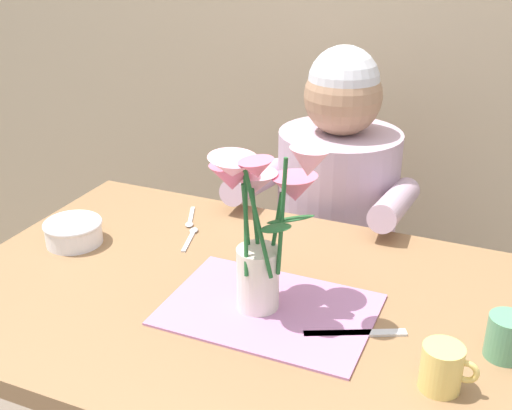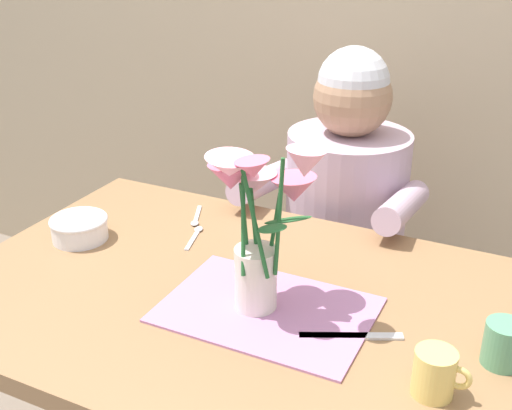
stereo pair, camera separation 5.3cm
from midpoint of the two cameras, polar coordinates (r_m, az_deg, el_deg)
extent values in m
cube|color=olive|center=(1.33, -2.70, -8.57)|extent=(1.20, 0.80, 0.04)
cylinder|color=olive|center=(2.02, -12.24, -9.02)|extent=(0.06, 0.06, 0.70)
cylinder|color=olive|center=(1.73, 20.05, -16.61)|extent=(0.06, 0.06, 0.70)
cylinder|color=#4C4C56|center=(2.10, 5.73, -12.08)|extent=(0.30, 0.30, 0.40)
cylinder|color=#BC9EB2|center=(1.87, 6.30, -0.91)|extent=(0.34, 0.34, 0.50)
sphere|color=#A37A5B|center=(1.75, 6.83, 9.52)|extent=(0.21, 0.21, 0.21)
sphere|color=silver|center=(1.74, 6.90, 10.80)|extent=(0.19, 0.19, 0.19)
cylinder|color=#BC9EB2|center=(1.75, -0.82, 2.17)|extent=(0.07, 0.33, 0.12)
cylinder|color=#BC9EB2|center=(1.65, 11.33, 0.14)|extent=(0.07, 0.33, 0.12)
cube|color=#B275A3|center=(1.27, -0.04, -9.24)|extent=(0.40, 0.28, 0.00)
cylinder|color=silver|center=(1.24, -1.08, -6.59)|extent=(0.08, 0.08, 0.13)
cylinder|color=#23602D|center=(1.16, 0.99, -1.17)|extent=(0.02, 0.02, 0.23)
cone|color=pink|center=(1.09, 3.31, 3.77)|extent=(0.10, 0.10, 0.05)
sphere|color=#E5D14C|center=(1.09, 3.32, 4.01)|extent=(0.02, 0.02, 0.02)
cylinder|color=#23602D|center=(1.21, 0.54, -2.09)|extent=(0.02, 0.03, 0.14)
cone|color=#DB6684|center=(1.20, 2.19, 1.44)|extent=(0.10, 0.10, 0.05)
sphere|color=#E5D14C|center=(1.20, 2.19, 1.66)|extent=(0.02, 0.02, 0.02)
cylinder|color=#23602D|center=(1.22, -1.27, -1.84)|extent=(0.03, 0.02, 0.15)
cone|color=pink|center=(1.21, -1.47, 1.93)|extent=(0.13, 0.13, 0.05)
sphere|color=#E5D14C|center=(1.21, -1.47, 2.14)|extent=(0.02, 0.02, 0.02)
cylinder|color=#23602D|center=(1.20, -2.12, -1.66)|extent=(0.01, 0.03, 0.17)
cone|color=#DB6684|center=(1.18, -3.20, 2.37)|extent=(0.10, 0.11, 0.05)
sphere|color=#E5D14C|center=(1.18, -3.20, 2.60)|extent=(0.02, 0.02, 0.02)
cylinder|color=#23602D|center=(1.17, -2.22, -1.30)|extent=(0.03, 0.06, 0.21)
cone|color=pink|center=(1.12, -3.46, 3.36)|extent=(0.13, 0.12, 0.04)
sphere|color=#E5D14C|center=(1.12, -3.47, 3.60)|extent=(0.02, 0.02, 0.02)
cylinder|color=#23602D|center=(1.16, -1.20, -1.43)|extent=(0.07, 0.03, 0.21)
cone|color=#DB6684|center=(1.09, -1.32, 3.21)|extent=(0.08, 0.08, 0.04)
sphere|color=#E5D14C|center=(1.09, -1.33, 3.45)|extent=(0.02, 0.02, 0.02)
ellipsoid|color=#23602D|center=(1.13, 0.39, -2.07)|extent=(0.09, 0.08, 0.05)
ellipsoid|color=#23602D|center=(1.17, 1.76, -1.29)|extent=(0.09, 0.06, 0.04)
cylinder|color=white|center=(1.57, -16.78, -2.41)|extent=(0.13, 0.13, 0.05)
torus|color=white|center=(1.56, -16.89, -1.59)|extent=(0.14, 0.14, 0.01)
cube|color=silver|center=(1.21, 7.50, -11.23)|extent=(0.18, 0.10, 0.00)
cylinder|color=#E5C666|center=(1.10, 14.72, -13.78)|extent=(0.07, 0.07, 0.08)
torus|color=#E5C666|center=(1.09, 16.75, -13.98)|extent=(0.04, 0.01, 0.04)
cylinder|color=#569970|center=(1.20, 20.07, -10.97)|extent=(0.07, 0.07, 0.08)
cube|color=silver|center=(1.65, -6.68, -0.95)|extent=(0.05, 0.10, 0.00)
ellipsoid|color=silver|center=(1.60, -6.88, -1.73)|extent=(0.03, 0.03, 0.01)
cube|color=silver|center=(1.52, -7.01, -3.24)|extent=(0.04, 0.10, 0.00)
ellipsoid|color=silver|center=(1.57, -6.50, -2.25)|extent=(0.03, 0.03, 0.01)
camera|label=1|loc=(0.03, -91.21, -0.55)|focal=45.18mm
camera|label=2|loc=(0.03, 88.79, 0.55)|focal=45.18mm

